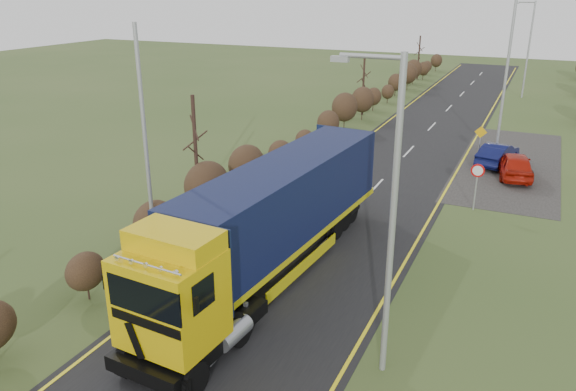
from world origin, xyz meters
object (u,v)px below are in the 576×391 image
at_px(car_red_hatchback, 515,165).
at_px(car_blue_sedan, 498,154).
at_px(speed_sign, 477,178).
at_px(lorry, 271,217).
at_px(streetlight_near, 389,210).

height_order(car_red_hatchback, car_blue_sedan, car_red_hatchback).
height_order(car_red_hatchback, speed_sign, speed_sign).
bearing_deg(lorry, car_blue_sedan, 75.08).
bearing_deg(car_blue_sedan, car_red_hatchback, 131.31).
bearing_deg(car_blue_sedan, streetlight_near, 100.41).
bearing_deg(car_blue_sedan, speed_sign, 101.31).
bearing_deg(streetlight_near, speed_sign, 86.53).
bearing_deg(car_red_hatchback, car_blue_sedan, -72.32).
relative_size(lorry, streetlight_near, 1.73).
height_order(car_blue_sedan, streetlight_near, streetlight_near).
height_order(lorry, car_blue_sedan, lorry).
distance_m(car_blue_sedan, streetlight_near, 23.18).
relative_size(lorry, car_blue_sedan, 3.73).
distance_m(car_red_hatchback, speed_sign, 6.63).
bearing_deg(car_red_hatchback, speed_sign, 66.87).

